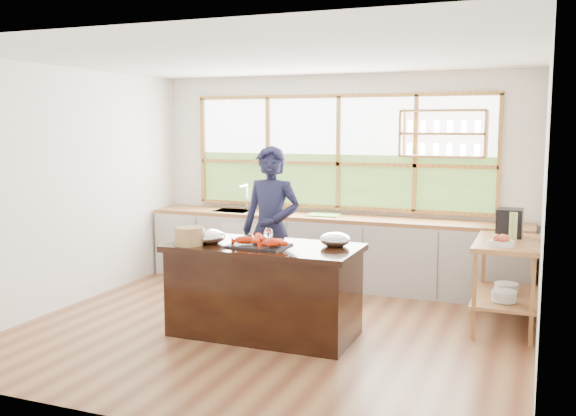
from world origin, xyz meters
The scene contains 18 objects.
ground_plane centered at (0.00, 0.00, 0.00)m, with size 5.00×5.00×0.00m, color olive.
room_shell centered at (0.02, 0.51, 1.75)m, with size 5.02×4.52×2.71m.
back_counter centered at (-0.02, 1.94, 0.45)m, with size 4.90×0.63×0.90m.
right_shelf_unit centered at (2.19, 0.89, 0.60)m, with size 0.62×1.10×0.90m.
island centered at (0.00, -0.20, 0.45)m, with size 1.85×0.90×0.90m.
cook centered at (-0.24, 0.53, 0.92)m, with size 0.67×0.44×1.83m, color #181937.
potted_plant centered at (-0.97, 2.00, 1.03)m, with size 0.14×0.09×0.26m, color slate.
cutting_board centered at (-0.10, 1.94, 0.91)m, with size 0.40×0.30×0.01m, color #68B443.
espresso_machine centered at (2.19, 1.16, 1.05)m, with size 0.26×0.27×0.29m, color black.
wine_bottle centered at (2.24, 0.78, 1.05)m, with size 0.08×0.08×0.30m, color #91AD56.
fruit_bowl centered at (2.14, 0.60, 0.94)m, with size 0.26×0.26×0.11m.
slate_board centered at (-0.01, -0.29, 0.91)m, with size 0.55×0.40×0.02m, color black.
lobster_pile centered at (0.01, -0.29, 0.96)m, with size 0.52×0.44×0.08m.
mixing_bowl_left centered at (-0.53, -0.31, 0.96)m, with size 0.31×0.31×0.15m, color silver.
mixing_bowl_right centered at (0.66, 0.00, 0.96)m, with size 0.29×0.29×0.14m, color silver.
wine_glass centered at (0.17, -0.49, 1.06)m, with size 0.08×0.08×0.22m.
wicker_basket centered at (-0.67, -0.48, 0.99)m, with size 0.27×0.27×0.17m, color #9E754D.
parchment_roll centered at (-0.78, -0.05, 0.94)m, with size 0.08×0.08×0.30m, color white.
Camera 1 is at (2.47, -5.80, 2.06)m, focal length 40.00 mm.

